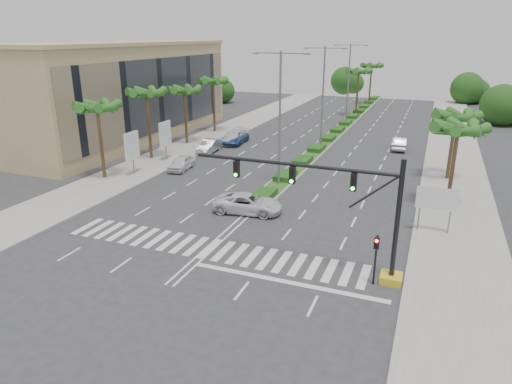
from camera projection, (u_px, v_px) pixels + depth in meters
ground at (210, 249)px, 29.88m from camera, size 160.00×160.00×0.00m
footpath_right at (455, 185)px, 42.17m from camera, size 6.00×120.00×0.15m
footpath_left at (171, 155)px, 52.70m from camera, size 6.00×120.00×0.15m
median at (344, 126)px, 69.40m from camera, size 2.20×75.00×0.20m
median_grass at (344, 125)px, 69.36m from camera, size 1.80×75.00×0.04m
building at (121, 93)px, 59.77m from camera, size 12.00×36.00×12.00m
signal_gantry at (356, 220)px, 25.53m from camera, size 12.60×1.20×7.20m
pedestrian_signal at (376, 252)px, 24.94m from camera, size 0.28×0.36×3.00m
direction_sign at (436, 201)px, 31.42m from camera, size 2.70×0.11×3.40m
billboard_near at (132, 146)px, 44.48m from camera, size 0.18×2.10×4.35m
billboard_far at (165, 134)px, 49.75m from camera, size 0.18×2.10×4.35m
palm_left_near at (97, 110)px, 42.19m from camera, size 4.57×4.68×7.55m
palm_left_mid at (147, 95)px, 49.10m from camera, size 4.57×4.68×7.95m
palm_left_far at (184, 92)px, 56.32m from camera, size 4.57×4.68×7.35m
palm_left_end at (213, 83)px, 63.22m from camera, size 4.57×4.68×7.75m
palm_right_near at (458, 132)px, 35.13m from camera, size 4.57×4.68×7.05m
palm_right_far at (455, 118)px, 42.25m from camera, size 4.57×4.68×6.75m
palm_median_a at (359, 73)px, 75.87m from camera, size 4.57×4.68×8.05m
palm_median_b at (372, 67)px, 89.05m from camera, size 4.57×4.68×8.05m
streetlight_near at (280, 112)px, 39.95m from camera, size 5.10×0.25×12.00m
streetlight_mid at (323, 92)px, 54.01m from camera, size 5.10×0.25×12.00m
streetlight_far at (348, 80)px, 68.08m from camera, size 5.10×0.25×12.00m
car_parked_a at (182, 163)px, 47.13m from camera, size 2.14×4.40×1.45m
car_parked_b at (209, 146)px, 54.02m from camera, size 1.90×4.63×1.49m
car_parked_c at (235, 138)px, 58.29m from camera, size 2.83×5.42×1.46m
car_parked_d at (234, 137)px, 58.61m from camera, size 2.63×5.76×1.63m
car_crossing at (248, 203)px, 35.74m from camera, size 5.65×3.11×1.50m
car_right at (399, 143)px, 55.37m from camera, size 1.89×4.69×1.52m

